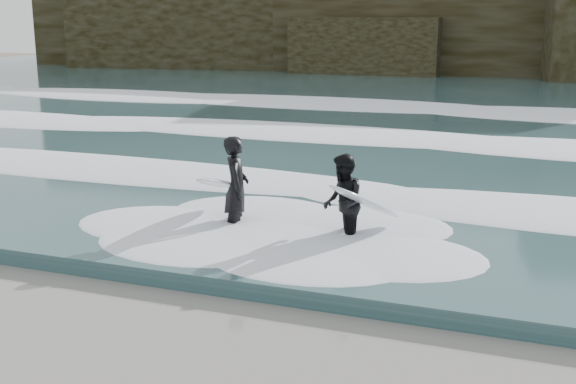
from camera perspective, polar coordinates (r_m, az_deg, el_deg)
name	(u,v)px	position (r m, az deg, el deg)	size (l,w,h in m)	color
sea	(461,101)	(35.73, 13.53, 6.99)	(90.00, 52.00, 0.30)	#2C4C50
headland	(498,2)	(52.42, 16.27, 14.21)	(70.00, 9.00, 10.00)	black
foam_near	(346,187)	(16.28, 4.61, 0.37)	(60.00, 3.20, 0.20)	white
foam_mid	(408,138)	(22.96, 9.44, 4.23)	(60.00, 4.00, 0.24)	white
foam_far	(449,104)	(31.75, 12.64, 6.77)	(60.00, 4.80, 0.30)	white
surfer_left	(233,187)	(13.77, -4.36, 0.42)	(1.22, 2.23, 1.97)	black
surfer_right	(345,203)	(12.93, 4.54, -0.89)	(1.55, 1.98, 1.78)	black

